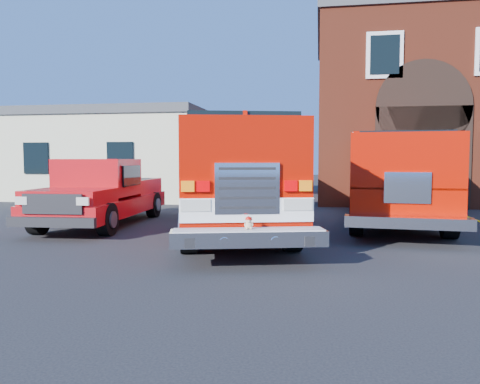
% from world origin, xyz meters
% --- Properties ---
extents(ground, '(100.00, 100.00, 0.00)m').
position_xyz_m(ground, '(0.00, 0.00, 0.00)').
color(ground, black).
rests_on(ground, ground).
extents(parking_stripe_far, '(0.12, 3.00, 0.01)m').
position_xyz_m(parking_stripe_far, '(6.50, 7.00, 0.00)').
color(parking_stripe_far, yellow).
rests_on(parking_stripe_far, ground).
extents(fire_station, '(15.20, 10.20, 8.45)m').
position_xyz_m(fire_station, '(8.99, 13.98, 4.25)').
color(fire_station, maroon).
rests_on(fire_station, ground).
extents(side_building, '(10.20, 8.20, 4.35)m').
position_xyz_m(side_building, '(-9.00, 13.00, 2.20)').
color(side_building, beige).
rests_on(side_building, ground).
extents(fire_engine, '(4.85, 9.69, 2.88)m').
position_xyz_m(fire_engine, '(-0.85, 2.33, 1.49)').
color(fire_engine, black).
rests_on(fire_engine, ground).
extents(pickup_truck, '(2.42, 6.05, 1.95)m').
position_xyz_m(pickup_truck, '(-4.78, 2.67, 0.92)').
color(pickup_truck, black).
rests_on(pickup_truck, ground).
extents(secondary_truck, '(3.34, 8.70, 2.76)m').
position_xyz_m(secondary_truck, '(3.85, 4.80, 1.50)').
color(secondary_truck, black).
rests_on(secondary_truck, ground).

